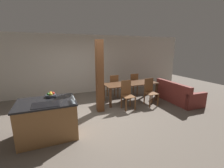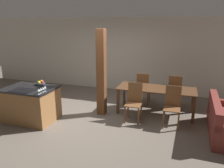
% 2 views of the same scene
% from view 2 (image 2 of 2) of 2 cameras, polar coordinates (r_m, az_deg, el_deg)
% --- Properties ---
extents(ground_plane, '(16.00, 16.00, 0.00)m').
position_cam_2_polar(ground_plane, '(6.06, -6.06, -8.68)').
color(ground_plane, '#665B51').
extents(wall_back, '(11.20, 0.08, 2.70)m').
position_cam_2_polar(wall_back, '(8.24, 1.68, 7.70)').
color(wall_back, beige).
rests_on(wall_back, ground_plane).
extents(kitchen_island, '(1.30, 0.95, 0.90)m').
position_cam_2_polar(kitchen_island, '(6.11, -20.38, -4.91)').
color(kitchen_island, olive).
rests_on(kitchen_island, ground_plane).
extents(fruit_bowl, '(0.26, 0.26, 0.12)m').
position_cam_2_polar(fruit_bowl, '(6.14, -18.21, 0.23)').
color(fruit_bowl, '#383D47').
rests_on(fruit_bowl, kitchen_island).
extents(wine_glass_near, '(0.07, 0.07, 0.13)m').
position_cam_2_polar(wine_glass_near, '(5.30, -18.67, -1.56)').
color(wine_glass_near, silver).
rests_on(wine_glass_near, kitchen_island).
extents(wine_glass_middle, '(0.07, 0.07, 0.13)m').
position_cam_2_polar(wine_glass_middle, '(5.36, -18.15, -1.32)').
color(wine_glass_middle, silver).
rests_on(wine_glass_middle, kitchen_island).
extents(wine_glass_far, '(0.07, 0.07, 0.13)m').
position_cam_2_polar(wine_glass_far, '(5.43, -17.64, -1.08)').
color(wine_glass_far, silver).
rests_on(wine_glass_far, kitchen_island).
extents(wine_glass_end, '(0.07, 0.07, 0.13)m').
position_cam_2_polar(wine_glass_end, '(5.49, -17.15, -0.84)').
color(wine_glass_end, silver).
rests_on(wine_glass_end, kitchen_island).
extents(dining_table, '(2.14, 0.84, 0.75)m').
position_cam_2_polar(dining_table, '(6.21, 11.45, -1.86)').
color(dining_table, '#51331E').
rests_on(dining_table, ground_plane).
extents(dining_chair_near_left, '(0.40, 0.40, 1.00)m').
position_cam_2_polar(dining_chair_near_left, '(5.73, 5.79, -4.55)').
color(dining_chair_near_left, brown).
rests_on(dining_chair_near_left, ground_plane).
extents(dining_chair_near_right, '(0.40, 0.40, 1.00)m').
position_cam_2_polar(dining_chair_near_right, '(5.62, 15.45, -5.47)').
color(dining_chair_near_right, brown).
rests_on(dining_chair_near_right, ground_plane).
extents(dining_chair_far_left, '(0.40, 0.40, 1.00)m').
position_cam_2_polar(dining_chair_far_left, '(6.93, 8.10, -1.03)').
color(dining_chair_far_left, brown).
rests_on(dining_chair_far_left, ground_plane).
extents(dining_chair_far_right, '(0.40, 0.40, 1.00)m').
position_cam_2_polar(dining_chair_far_right, '(6.84, 16.05, -1.72)').
color(dining_chair_far_right, brown).
rests_on(dining_chair_far_right, ground_plane).
extents(timber_post, '(0.22, 0.22, 2.35)m').
position_cam_2_polar(timber_post, '(5.93, -2.79, 2.83)').
color(timber_post, brown).
rests_on(timber_post, ground_plane).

